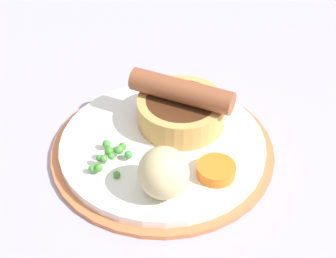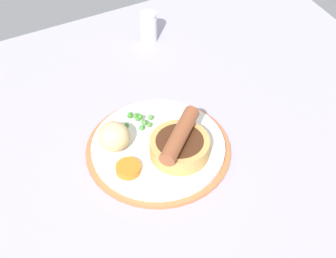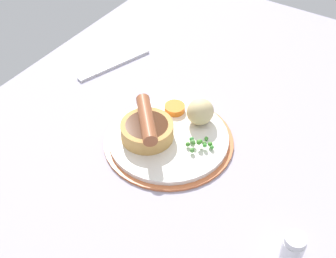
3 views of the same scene
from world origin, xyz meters
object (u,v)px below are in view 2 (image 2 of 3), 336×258
pea_pile (140,120)px  potato_chunk_0 (114,137)px  salt_shaker (149,27)px  sausage_pudding (180,145)px  carrot_slice_3 (128,169)px  dinner_plate (158,149)px

pea_pile → potato_chunk_0: 6.90cm
potato_chunk_0 → salt_shaker: bearing=-125.6°
sausage_pudding → carrot_slice_3: bearing=-43.9°
sausage_pudding → salt_shaker: (-9.43, -31.33, -0.36)cm
potato_chunk_0 → dinner_plate: bearing=157.0°
dinner_plate → sausage_pudding: sausage_pudding is taller
salt_shaker → dinner_plate: bearing=67.5°
pea_pile → potato_chunk_0: potato_chunk_0 is taller
dinner_plate → pea_pile: 6.14cm
dinner_plate → sausage_pudding: size_ratio=2.35×
carrot_slice_3 → salt_shaker: size_ratio=0.61×
pea_pile → potato_chunk_0: size_ratio=0.98×
dinner_plate → potato_chunk_0: bearing=-23.0°
pea_pile → carrot_slice_3: (6.05, 8.75, -0.27)cm
potato_chunk_0 → pea_pile: bearing=-152.3°
potato_chunk_0 → carrot_slice_3: bearing=88.8°
carrot_slice_3 → salt_shaker: 36.01cm
sausage_pudding → pea_pile: bearing=-114.8°
pea_pile → salt_shaker: (-12.20, -22.26, 0.89)cm
pea_pile → salt_shaker: salt_shaker is taller
sausage_pudding → carrot_slice_3: (8.82, -0.32, -1.51)cm
sausage_pudding → salt_shaker: 32.72cm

